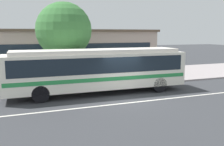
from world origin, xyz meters
The scene contains 9 objects.
ground_plane centered at (0.00, 0.00, 0.00)m, with size 120.00×120.00×0.00m, color #35373B.
sidewalk_slab centered at (0.00, 7.38, 0.06)m, with size 60.00×8.00×0.12m, color #9C9292.
lane_stripe_center centered at (0.00, -0.80, 0.00)m, with size 56.00×0.16×0.01m, color silver.
transit_bus centered at (-1.17, 2.03, 1.69)m, with size 11.76×2.67×2.91m.
pedestrian_waiting_near_sign centered at (4.11, 3.80, 1.11)m, with size 0.38×0.38×1.68m.
pedestrian_walking_along_curb centered at (2.71, 5.53, 1.08)m, with size 0.37×0.37×1.64m.
bus_stop_sign centered at (2.51, 3.80, 1.69)m, with size 0.15×0.43×2.45m.
street_tree_near_stop centered at (-2.71, 5.51, 4.15)m, with size 4.13×4.13×6.11m.
station_building centered at (-2.92, 13.10, 2.17)m, with size 22.30×6.55×4.31m.
Camera 1 is at (-6.10, -13.38, 3.93)m, focal length 40.15 mm.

